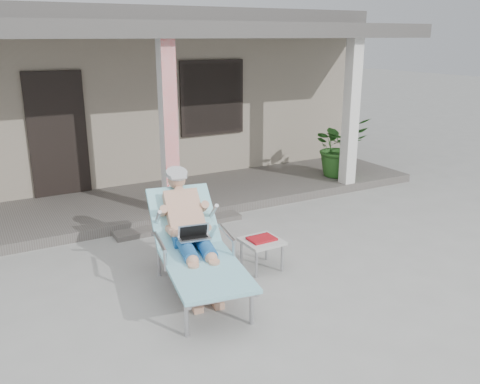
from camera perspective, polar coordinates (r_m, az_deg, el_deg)
ground at (r=6.27m, az=-0.27°, el=-9.35°), size 60.00×60.00×0.00m
house at (r=11.79m, az=-15.81°, el=11.02°), size 10.40×5.40×3.30m
porch_deck at (r=8.80m, az=-9.63°, el=-1.11°), size 10.00×2.00×0.15m
porch_overhang at (r=8.32m, az=-10.46°, el=16.82°), size 10.00×2.30×2.85m
porch_step at (r=7.79m, az=-6.78°, el=-3.71°), size 2.00×0.30×0.07m
lounger at (r=5.74m, az=-5.39°, el=-3.04°), size 1.08×2.12×1.34m
side_table at (r=6.31m, az=2.45°, el=-5.69°), size 0.47×0.47×0.42m
potted_palm at (r=10.10m, az=11.10°, el=5.07°), size 1.19×1.07×1.17m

